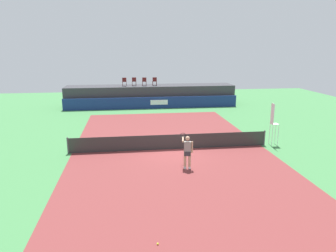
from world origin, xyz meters
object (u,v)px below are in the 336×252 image
(spectator_chair_right, at_px, (155,81))
(tennis_ball, at_px, (158,244))
(spectator_chair_center, at_px, (144,81))
(net_post_far, at_px, (264,138))
(tennis_player, at_px, (187,151))
(spectator_chair_left, at_px, (134,81))
(net_post_near, at_px, (68,146))
(spectator_chair_far_left, at_px, (124,81))
(umpire_chair, at_px, (273,121))

(spectator_chair_right, xyz_separation_m, tennis_ball, (-2.18, -24.78, -2.66))
(spectator_chair_center, relative_size, net_post_far, 0.89)
(spectator_chair_right, relative_size, tennis_player, 0.50)
(spectator_chair_center, height_order, tennis_ball, spectator_chair_center)
(spectator_chair_left, bearing_deg, tennis_ball, -89.99)
(net_post_near, bearing_deg, spectator_chair_far_left, 77.28)
(spectator_chair_far_left, relative_size, umpire_chair, 0.32)
(net_post_far, distance_m, tennis_ball, 12.56)
(spectator_chair_far_left, bearing_deg, spectator_chair_right, -1.26)
(net_post_near, relative_size, net_post_far, 1.00)
(spectator_chair_left, distance_m, net_post_far, 17.33)
(spectator_chair_right, bearing_deg, tennis_player, -89.87)
(tennis_ball, bearing_deg, umpire_chair, 48.90)
(spectator_chair_right, relative_size, net_post_far, 0.89)
(spectator_chair_center, bearing_deg, net_post_far, -65.42)
(spectator_chair_right, bearing_deg, net_post_far, -69.02)
(net_post_near, bearing_deg, net_post_far, 0.00)
(spectator_chair_left, bearing_deg, spectator_chair_center, -10.54)
(spectator_chair_far_left, distance_m, net_post_far, 17.74)
(spectator_chair_right, relative_size, umpire_chair, 0.32)
(umpire_chair, xyz_separation_m, tennis_player, (-6.26, -3.26, -0.63))
(spectator_chair_far_left, distance_m, spectator_chair_center, 2.11)
(tennis_ball, bearing_deg, net_post_near, 114.59)
(spectator_chair_left, xyz_separation_m, umpire_chair, (8.48, -15.24, -1.11))
(spectator_chair_far_left, relative_size, tennis_player, 0.50)
(umpire_chair, height_order, net_post_near, umpire_chair)
(net_post_near, xyz_separation_m, tennis_player, (6.66, -3.26, 0.46))
(umpire_chair, xyz_separation_m, net_post_near, (-12.92, 0.00, -1.09))
(net_post_near, distance_m, net_post_far, 12.40)
(spectator_chair_far_left, xyz_separation_m, spectator_chair_left, (1.03, 0.11, 0.00))
(spectator_chair_far_left, height_order, spectator_chair_left, same)
(spectator_chair_far_left, relative_size, net_post_near, 0.89)
(spectator_chair_left, height_order, spectator_chair_center, same)
(spectator_chair_far_left, bearing_deg, net_post_near, -102.72)
(spectator_chair_right, distance_m, net_post_far, 16.28)
(umpire_chair, xyz_separation_m, tennis_ball, (-8.48, -9.72, -1.55))
(spectator_chair_far_left, relative_size, spectator_chair_left, 1.00)
(spectator_chair_right, height_order, tennis_ball, spectator_chair_right)
(spectator_chair_far_left, xyz_separation_m, net_post_far, (8.98, -15.14, -2.19))
(spectator_chair_left, relative_size, tennis_player, 0.50)
(spectator_chair_far_left, height_order, umpire_chair, spectator_chair_far_left)
(umpire_chair, bearing_deg, spectator_chair_right, 112.70)
(spectator_chair_left, distance_m, umpire_chair, 17.48)
(spectator_chair_far_left, height_order, tennis_player, spectator_chair_far_left)
(spectator_chair_far_left, bearing_deg, tennis_player, -79.99)
(tennis_player, relative_size, tennis_ball, 26.03)
(spectator_chair_left, bearing_deg, net_post_far, -62.43)
(tennis_player, bearing_deg, spectator_chair_far_left, 100.01)
(net_post_near, distance_m, tennis_ball, 10.70)
(spectator_chair_left, relative_size, tennis_ball, 13.06)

